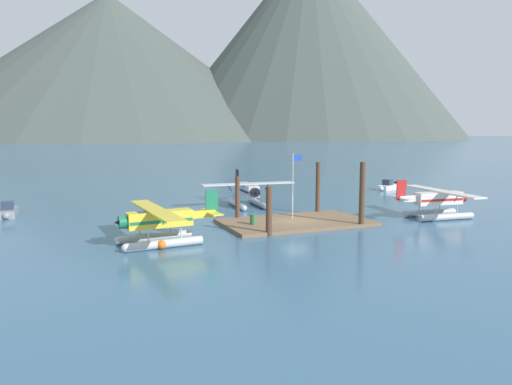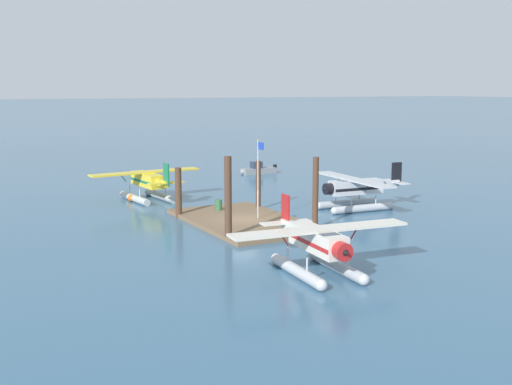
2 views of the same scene
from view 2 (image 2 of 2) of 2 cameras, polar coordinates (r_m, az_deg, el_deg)
name	(u,v)px [view 2 (image 2 of 2)]	position (r m, az deg, el deg)	size (l,w,h in m)	color
ground_plane	(244,223)	(49.05, -1.07, -2.72)	(1200.00, 1200.00, 0.00)	#38607F
dock_platform	(244,221)	(49.02, -1.07, -2.55)	(13.24, 7.64, 0.30)	brown
piling_near_left	(178,193)	(51.05, -6.93, -0.03)	(0.51, 0.51, 4.01)	#4C3323
piling_near_right	(228,199)	(42.87, -2.50, -0.58)	(0.49, 0.49, 5.74)	#4C3323
piling_far_left	(258,185)	(54.07, 0.20, 0.65)	(0.42, 0.42, 4.17)	#4C3323
piling_far_right	(315,193)	(46.68, 5.32, -0.07)	(0.44, 0.44, 5.30)	#4C3323
flagpole	(259,170)	(48.55, 0.25, 2.03)	(0.95, 0.10, 6.06)	silver
fuel_drum	(218,205)	(52.56, -3.36, -1.10)	(0.62, 0.62, 0.88)	#33663D
mooring_buoy	(131,198)	(59.27, -11.04, -0.48)	(0.66, 0.66, 0.66)	orange
seaplane_yellow_port_aft	(147,184)	(59.35, -9.68, 0.79)	(7.97, 10.48, 3.84)	#B7BABF
seaplane_silver_bow_centre	(355,191)	(54.81, 8.84, 0.12)	(10.47, 7.97, 3.84)	#B7BABF
seaplane_cream_stbd_aft	(318,247)	(35.51, 5.53, -4.82)	(7.96, 10.49, 3.84)	#B7BABF
boat_grey_open_west	(257,170)	(77.06, 0.13, 2.04)	(1.52, 4.89, 1.50)	gray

